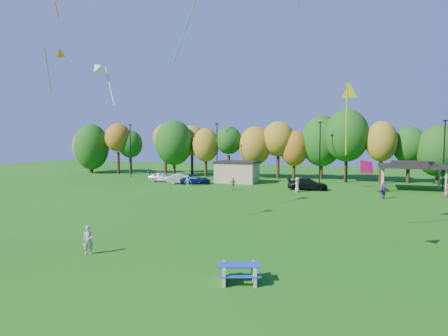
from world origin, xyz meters
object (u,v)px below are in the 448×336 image
(picnic_table, at_px, (239,271))
(car_d, at_px, (308,184))
(car_a, at_px, (162,177))
(car_c, at_px, (195,180))
(kite_flyer, at_px, (88,240))
(car_b, at_px, (183,179))

(picnic_table, relative_size, car_d, 0.47)
(car_a, xyz_separation_m, car_c, (5.99, -0.87, -0.11))
(picnic_table, distance_m, car_c, 40.40)
(kite_flyer, height_order, car_c, kite_flyer)
(car_b, xyz_separation_m, car_d, (18.24, -0.62, -0.02))
(picnic_table, bearing_deg, car_d, 72.43)
(kite_flyer, bearing_deg, car_a, 74.81)
(car_a, bearing_deg, car_b, -110.37)
(picnic_table, distance_m, kite_flyer, 9.64)
(picnic_table, xyz_separation_m, kite_flyer, (-9.55, 1.23, 0.34))
(picnic_table, height_order, car_b, car_b)
(car_a, distance_m, car_b, 4.49)
(car_c, bearing_deg, car_d, -114.07)
(kite_flyer, xyz_separation_m, car_a, (-14.76, 35.64, -0.08))
(picnic_table, height_order, car_a, car_a)
(car_b, distance_m, car_d, 18.25)
(car_c, xyz_separation_m, car_d, (16.50, -1.18, 0.11))
(picnic_table, xyz_separation_m, car_a, (-24.31, 36.87, 0.25))
(car_c, relative_size, car_d, 0.89)
(car_d, bearing_deg, car_a, 80.34)
(picnic_table, distance_m, car_b, 40.72)
(picnic_table, bearing_deg, car_a, 102.83)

